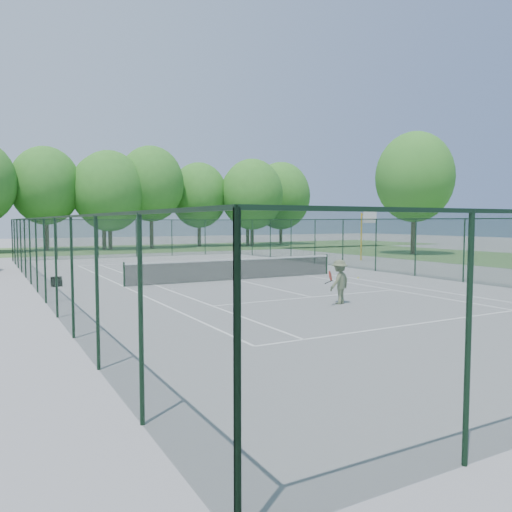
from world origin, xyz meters
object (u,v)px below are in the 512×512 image
Objects in this scene: sports_bag_a at (56,281)px; basketball_goal at (366,226)px; tennis_net at (236,268)px; tennis_player at (339,282)px.

basketball_goal is at bearing 24.27° from sports_bag_a.
tennis_net is 8.34m from sports_bag_a.
tennis_player is at bearing -38.03° from sports_bag_a.
tennis_net is 5.32× the size of tennis_player.
tennis_player is (-13.54, -14.09, -1.79)m from basketball_goal.
sports_bag_a is at bearing -170.29° from basketball_goal.
sports_bag_a is at bearing 127.41° from tennis_player.
basketball_goal is 21.95m from sports_bag_a.
tennis_player is (7.96, -10.41, 0.59)m from sports_bag_a.
basketball_goal is 1.75× the size of tennis_player.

